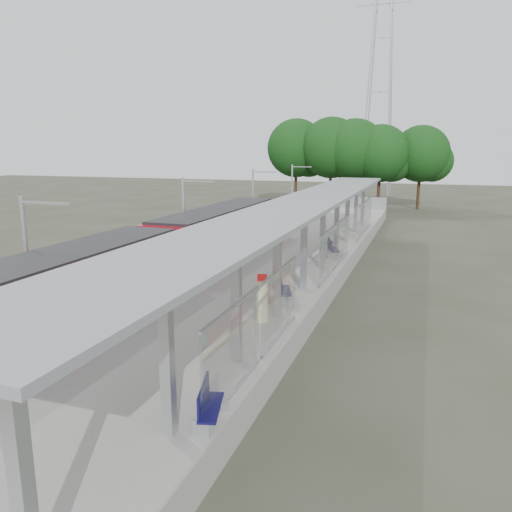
{
  "coord_description": "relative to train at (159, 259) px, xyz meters",
  "views": [
    {
      "loc": [
        6.92,
        -6.56,
        7.0
      ],
      "look_at": [
        -0.18,
        14.01,
        2.3
      ],
      "focal_mm": 35.0,
      "sensor_mm": 36.0,
      "label": 1
    }
  ],
  "objects": [
    {
      "name": "trackbed",
      "position": [
        -0.0,
        7.06,
        -1.93
      ],
      "size": [
        3.0,
        70.0,
        0.24
      ],
      "primitive_type": "cube",
      "color": "#59544C",
      "rests_on": "ground"
    },
    {
      "name": "platform",
      "position": [
        4.5,
        7.06,
        -1.55
      ],
      "size": [
        6.0,
        50.0,
        1.0
      ],
      "primitive_type": "cube",
      "color": "gray",
      "rests_on": "ground"
    },
    {
      "name": "tactile_strip",
      "position": [
        1.95,
        7.06,
        -1.04
      ],
      "size": [
        0.6,
        50.0,
        0.02
      ],
      "primitive_type": "cube",
      "color": "yellow",
      "rests_on": "platform"
    },
    {
      "name": "end_fence",
      "position": [
        4.5,
        32.01,
        -0.45
      ],
      "size": [
        6.0,
        0.1,
        1.2
      ],
      "primitive_type": "cube",
      "color": "#9EA0A5",
      "rests_on": "platform"
    },
    {
      "name": "train",
      "position": [
        0.0,
        0.0,
        0.0
      ],
      "size": [
        2.74,
        27.6,
        3.62
      ],
      "color": "black",
      "rests_on": "ground"
    },
    {
      "name": "canopy",
      "position": [
        6.11,
        3.24,
        2.15
      ],
      "size": [
        3.27,
        38.0,
        3.66
      ],
      "color": "#9EA0A5",
      "rests_on": "platform"
    },
    {
      "name": "pylon",
      "position": [
        3.5,
        60.06,
        16.95
      ],
      "size": [
        8.0,
        4.0,
        38.0
      ],
      "primitive_type": null,
      "color": "#9EA0A5",
      "rests_on": "ground"
    },
    {
      "name": "tree_cluster",
      "position": [
        2.44,
        40.74,
        4.75
      ],
      "size": [
        21.47,
        8.69,
        10.67
      ],
      "color": "#382316",
      "rests_on": "ground"
    },
    {
      "name": "catenary_masts",
      "position": [
        -1.72,
        6.06,
        0.86
      ],
      "size": [
        2.08,
        48.16,
        5.4
      ],
      "color": "#9EA0A5",
      "rests_on": "ground"
    },
    {
      "name": "bench_near",
      "position": [
        7.12,
        -10.32,
        -0.56
      ],
      "size": [
        0.77,
        1.42,
        0.93
      ],
      "rotation": [
        0.0,
        0.0,
        0.27
      ],
      "color": "#110E48",
      "rests_on": "platform"
    },
    {
      "name": "bench_mid",
      "position": [
        6.17,
        -1.05,
        -0.5
      ],
      "size": [
        1.0,
        1.58,
        1.04
      ],
      "rotation": [
        0.0,
        0.0,
        0.37
      ],
      "color": "#110E48",
      "rests_on": "platform"
    },
    {
      "name": "bench_far",
      "position": [
        6.49,
        7.9,
        -0.52
      ],
      "size": [
        0.94,
        1.54,
        1.01
      ],
      "rotation": [
        0.0,
        0.0,
        0.35
      ],
      "color": "#110E48",
      "rests_on": "platform"
    },
    {
      "name": "info_pillar_near",
      "position": [
        6.15,
        -3.58,
        -0.3
      ],
      "size": [
        0.39,
        0.39,
        1.74
      ],
      "rotation": [
        0.0,
        0.0,
        0.32
      ],
      "color": "beige",
      "rests_on": "platform"
    },
    {
      "name": "info_pillar_far",
      "position": [
        5.22,
        1.49,
        -0.17
      ],
      "size": [
        0.46,
        0.46,
        2.04
      ],
      "rotation": [
        0.0,
        0.0,
        0.15
      ],
      "color": "beige",
      "rests_on": "platform"
    },
    {
      "name": "litter_bin",
      "position": [
        6.12,
        8.29,
        -0.65
      ],
      "size": [
        0.52,
        0.52,
        0.8
      ],
      "primitive_type": "cylinder",
      "rotation": [
        0.0,
        0.0,
        0.44
      ],
      "color": "#9EA0A5",
      "rests_on": "platform"
    }
  ]
}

